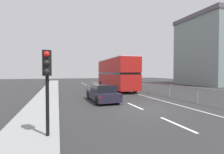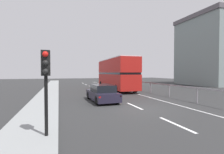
% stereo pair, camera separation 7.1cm
% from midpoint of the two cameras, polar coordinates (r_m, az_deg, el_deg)
% --- Properties ---
extents(ground_plane, '(75.27, 120.00, 0.10)m').
position_cam_midpoint_polar(ground_plane, '(11.73, 9.19, -10.56)').
color(ground_plane, '#2B2B2C').
extents(near_sidewalk_kerb, '(2.18, 80.00, 0.14)m').
position_cam_midpoint_polar(near_sidewalk_kerb, '(10.55, -23.61, -11.37)').
color(near_sidewalk_kerb, gray).
rests_on(near_sidewalk_kerb, ground).
extents(lane_paint_markings, '(3.34, 46.00, 0.01)m').
position_cam_midpoint_polar(lane_paint_markings, '(20.00, 3.13, -5.36)').
color(lane_paint_markings, silver).
rests_on(lane_paint_markings, ground).
extents(bridge_side_railing, '(0.10, 42.00, 1.22)m').
position_cam_midpoint_polar(bridge_side_railing, '(21.92, 10.79, -2.22)').
color(bridge_side_railing, gray).
rests_on(bridge_side_railing, ground).
extents(double_decker_bus_red, '(2.77, 11.10, 4.28)m').
position_cam_midpoint_polar(double_decker_bus_red, '(23.47, 1.39, 1.26)').
color(double_decker_bus_red, '#AD1A15').
rests_on(double_decker_bus_red, ground).
extents(hatchback_car_near, '(1.96, 4.53, 1.40)m').
position_cam_midpoint_polar(hatchback_car_near, '(14.13, -3.22, -5.52)').
color(hatchback_car_near, '#1F1C2C').
rests_on(hatchback_car_near, ground).
extents(traffic_signal_pole, '(0.30, 0.42, 3.05)m').
position_cam_midpoint_polar(traffic_signal_pole, '(6.36, -21.32, 1.60)').
color(traffic_signal_pole, black).
rests_on(traffic_signal_pole, near_sidewalk_kerb).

